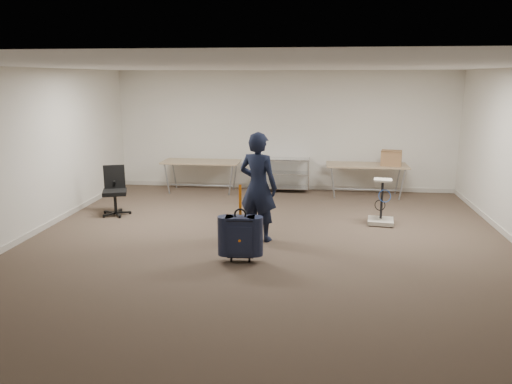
# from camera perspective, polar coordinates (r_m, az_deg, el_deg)

# --- Properties ---
(ground) EXTENTS (9.00, 9.00, 0.00)m
(ground) POSITION_cam_1_polar(r_m,az_deg,el_deg) (7.81, 0.91, -6.77)
(ground) COLOR #423628
(ground) RESTS_ON ground
(room_shell) EXTENTS (8.00, 9.00, 9.00)m
(room_shell) POSITION_cam_1_polar(r_m,az_deg,el_deg) (9.10, 1.84, -3.55)
(room_shell) COLOR silver
(room_shell) RESTS_ON ground
(folding_table_left) EXTENTS (1.80, 0.75, 0.73)m
(folding_table_left) POSITION_cam_1_polar(r_m,az_deg,el_deg) (11.74, -6.27, 3.29)
(folding_table_left) COLOR tan
(folding_table_left) RESTS_ON ground
(folding_table_right) EXTENTS (1.80, 0.75, 0.73)m
(folding_table_right) POSITION_cam_1_polar(r_m,az_deg,el_deg) (11.48, 12.54, 2.84)
(folding_table_right) COLOR tan
(folding_table_right) RESTS_ON ground
(wire_shelf) EXTENTS (1.22, 0.47, 0.80)m
(wire_shelf) POSITION_cam_1_polar(r_m,az_deg,el_deg) (11.74, 3.10, 2.18)
(wire_shelf) COLOR silver
(wire_shelf) RESTS_ON ground
(person) EXTENTS (0.76, 0.63, 1.80)m
(person) POSITION_cam_1_polar(r_m,az_deg,el_deg) (8.12, 0.25, 0.60)
(person) COLOR black
(person) RESTS_ON ground
(suitcase) EXTENTS (0.44, 0.27, 1.15)m
(suitcase) POSITION_cam_1_polar(r_m,az_deg,el_deg) (7.25, -1.80, -5.08)
(suitcase) COLOR #161C32
(suitcase) RESTS_ON ground
(office_chair) EXTENTS (0.58, 0.59, 0.96)m
(office_chair) POSITION_cam_1_polar(r_m,az_deg,el_deg) (10.16, -15.78, -0.89)
(office_chair) COLOR black
(office_chair) RESTS_ON ground
(equipment_cart) EXTENTS (0.51, 0.51, 0.84)m
(equipment_cart) POSITION_cam_1_polar(r_m,az_deg,el_deg) (9.43, 14.11, -2.27)
(equipment_cart) COLOR beige
(equipment_cart) RESTS_ON ground
(cardboard_box) EXTENTS (0.49, 0.40, 0.33)m
(cardboard_box) POSITION_cam_1_polar(r_m,az_deg,el_deg) (11.45, 15.21, 3.78)
(cardboard_box) COLOR brown
(cardboard_box) RESTS_ON folding_table_right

